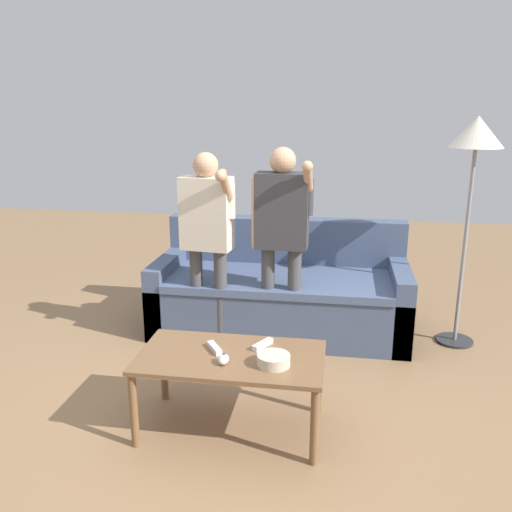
{
  "coord_description": "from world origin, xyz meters",
  "views": [
    {
      "loc": [
        0.58,
        -2.63,
        1.77
      ],
      "look_at": [
        0.07,
        0.51,
        0.87
      ],
      "focal_mm": 37.29,
      "sensor_mm": 36.0,
      "label": 1
    }
  ],
  "objects_px": {
    "player_center": "(282,226)",
    "couch": "(281,293)",
    "game_remote_nunchuk": "(223,359)",
    "coffee_table": "(231,364)",
    "floor_lamp": "(476,147)",
    "game_remote_wand_near": "(263,344)",
    "player_left": "(207,228)",
    "game_remote_wand_far": "(215,348)",
    "snack_bowl": "(274,360)"
  },
  "relations": [
    {
      "from": "player_center",
      "to": "player_left",
      "type": "height_order",
      "value": "player_center"
    },
    {
      "from": "game_remote_wand_far",
      "to": "couch",
      "type": "bearing_deg",
      "value": 81.84
    },
    {
      "from": "player_center",
      "to": "couch",
      "type": "bearing_deg",
      "value": 96.2
    },
    {
      "from": "game_remote_wand_near",
      "to": "player_center",
      "type": "bearing_deg",
      "value": 90.34
    },
    {
      "from": "snack_bowl",
      "to": "game_remote_wand_far",
      "type": "bearing_deg",
      "value": 160.85
    },
    {
      "from": "couch",
      "to": "game_remote_wand_far",
      "type": "relative_size",
      "value": 13.91
    },
    {
      "from": "coffee_table",
      "to": "game_remote_wand_near",
      "type": "xyz_separation_m",
      "value": [
        0.16,
        0.13,
        0.07
      ]
    },
    {
      "from": "game_remote_wand_far",
      "to": "game_remote_wand_near",
      "type": "bearing_deg",
      "value": 19.04
    },
    {
      "from": "floor_lamp",
      "to": "player_left",
      "type": "bearing_deg",
      "value": -169.32
    },
    {
      "from": "snack_bowl",
      "to": "game_remote_wand_near",
      "type": "bearing_deg",
      "value": 113.18
    },
    {
      "from": "couch",
      "to": "game_remote_nunchuk",
      "type": "bearing_deg",
      "value": -94.61
    },
    {
      "from": "game_remote_wand_near",
      "to": "floor_lamp",
      "type": "bearing_deg",
      "value": 43.91
    },
    {
      "from": "player_left",
      "to": "game_remote_wand_near",
      "type": "relative_size",
      "value": 9.56
    },
    {
      "from": "game_remote_wand_far",
      "to": "player_center",
      "type": "bearing_deg",
      "value": 76.51
    },
    {
      "from": "floor_lamp",
      "to": "game_remote_wand_near",
      "type": "height_order",
      "value": "floor_lamp"
    },
    {
      "from": "coffee_table",
      "to": "game_remote_nunchuk",
      "type": "distance_m",
      "value": 0.13
    },
    {
      "from": "couch",
      "to": "player_center",
      "type": "distance_m",
      "value": 0.77
    },
    {
      "from": "floor_lamp",
      "to": "player_center",
      "type": "height_order",
      "value": "floor_lamp"
    },
    {
      "from": "snack_bowl",
      "to": "couch",
      "type": "bearing_deg",
      "value": 95.05
    },
    {
      "from": "coffee_table",
      "to": "game_remote_nunchuk",
      "type": "bearing_deg",
      "value": -101.89
    },
    {
      "from": "game_remote_wand_near",
      "to": "game_remote_nunchuk",
      "type": "bearing_deg",
      "value": -127.39
    },
    {
      "from": "floor_lamp",
      "to": "game_remote_nunchuk",
      "type": "bearing_deg",
      "value": -134.9
    },
    {
      "from": "game_remote_wand_near",
      "to": "coffee_table",
      "type": "bearing_deg",
      "value": -140.01
    },
    {
      "from": "couch",
      "to": "floor_lamp",
      "type": "distance_m",
      "value": 1.83
    },
    {
      "from": "snack_bowl",
      "to": "player_left",
      "type": "height_order",
      "value": "player_left"
    },
    {
      "from": "game_remote_nunchuk",
      "to": "game_remote_wand_far",
      "type": "bearing_deg",
      "value": 118.92
    },
    {
      "from": "snack_bowl",
      "to": "game_remote_wand_near",
      "type": "relative_size",
      "value": 1.15
    },
    {
      "from": "game_remote_nunchuk",
      "to": "game_remote_wand_near",
      "type": "bearing_deg",
      "value": 52.61
    },
    {
      "from": "floor_lamp",
      "to": "game_remote_wand_far",
      "type": "relative_size",
      "value": 11.83
    },
    {
      "from": "floor_lamp",
      "to": "game_remote_wand_far",
      "type": "height_order",
      "value": "floor_lamp"
    },
    {
      "from": "couch",
      "to": "player_center",
      "type": "xyz_separation_m",
      "value": [
        0.04,
        -0.4,
        0.65
      ]
    },
    {
      "from": "player_center",
      "to": "player_left",
      "type": "xyz_separation_m",
      "value": [
        -0.54,
        -0.04,
        -0.03
      ]
    },
    {
      "from": "game_remote_nunchuk",
      "to": "floor_lamp",
      "type": "distance_m",
      "value": 2.36
    },
    {
      "from": "coffee_table",
      "to": "floor_lamp",
      "type": "distance_m",
      "value": 2.32
    },
    {
      "from": "game_remote_wand_near",
      "to": "snack_bowl",
      "type": "bearing_deg",
      "value": -66.82
    },
    {
      "from": "coffee_table",
      "to": "snack_bowl",
      "type": "xyz_separation_m",
      "value": [
        0.25,
        -0.08,
        0.09
      ]
    },
    {
      "from": "game_remote_wand_far",
      "to": "floor_lamp",
      "type": "bearing_deg",
      "value": 40.76
    },
    {
      "from": "coffee_table",
      "to": "game_remote_wand_near",
      "type": "bearing_deg",
      "value": 39.99
    },
    {
      "from": "snack_bowl",
      "to": "coffee_table",
      "type": "bearing_deg",
      "value": 162.41
    },
    {
      "from": "player_center",
      "to": "floor_lamp",
      "type": "bearing_deg",
      "value": 13.21
    },
    {
      "from": "game_remote_nunchuk",
      "to": "floor_lamp",
      "type": "bearing_deg",
      "value": 45.1
    },
    {
      "from": "couch",
      "to": "game_remote_nunchuk",
      "type": "relative_size",
      "value": 22.85
    },
    {
      "from": "game_remote_nunchuk",
      "to": "game_remote_wand_near",
      "type": "xyz_separation_m",
      "value": [
        0.18,
        0.23,
        -0.01
      ]
    },
    {
      "from": "snack_bowl",
      "to": "player_left",
      "type": "distance_m",
      "value": 1.37
    },
    {
      "from": "floor_lamp",
      "to": "player_center",
      "type": "xyz_separation_m",
      "value": [
        -1.33,
        -0.31,
        -0.55
      ]
    },
    {
      "from": "player_center",
      "to": "game_remote_wand_near",
      "type": "height_order",
      "value": "player_center"
    },
    {
      "from": "coffee_table",
      "to": "player_center",
      "type": "distance_m",
      "value": 1.23
    },
    {
      "from": "player_left",
      "to": "game_remote_wand_far",
      "type": "xyz_separation_m",
      "value": [
        0.29,
        -1.01,
        -0.45
      ]
    },
    {
      "from": "player_center",
      "to": "game_remote_wand_near",
      "type": "bearing_deg",
      "value": -89.66
    },
    {
      "from": "player_left",
      "to": "player_center",
      "type": "bearing_deg",
      "value": 4.3
    }
  ]
}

